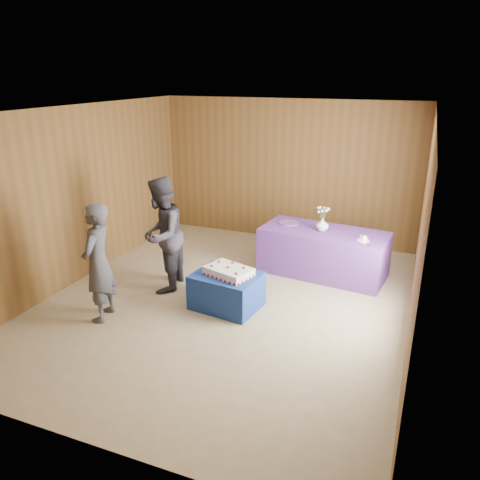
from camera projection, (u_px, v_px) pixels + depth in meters
The scene contains 13 objects.
ground at pixel (226, 302), 6.82m from camera, with size 6.00×6.00×0.00m, color #9B8A6B.
room_shell at pixel (225, 180), 6.20m from camera, with size 5.04×6.04×2.72m.
cake_table at pixel (227, 291), 6.59m from camera, with size 0.90×0.70×0.50m, color navy.
serving_table at pixel (323, 252), 7.64m from camera, with size 2.00×0.90×0.75m, color #62328C.
sheet_cake at pixel (229, 271), 6.47m from camera, with size 0.75×0.61×0.15m.
vase at pixel (322, 224), 7.48m from camera, with size 0.20×0.20×0.21m, color silver.
flower_spray at pixel (323, 210), 7.40m from camera, with size 0.21×0.21×0.16m.
platter at pixel (289, 223), 7.86m from camera, with size 0.34×0.34×0.02m, color #684993.
plate at pixel (363, 240), 7.07m from camera, with size 0.19×0.19×0.01m, color silver.
cake_slice at pixel (363, 238), 7.05m from camera, with size 0.10×0.10×0.09m.
knife at pixel (364, 244), 6.95m from camera, with size 0.26×0.02×0.00m, color #BAB9BE.
guest_left at pixel (98, 263), 6.11m from camera, with size 0.59×0.39×1.61m, color #3C3D46.
guest_right at pixel (162, 235), 6.94m from camera, with size 0.85×0.66×1.74m, color #31303A.
Camera 1 is at (2.43, -5.60, 3.17)m, focal length 35.00 mm.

